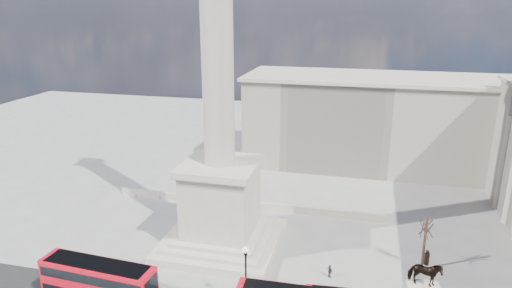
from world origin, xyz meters
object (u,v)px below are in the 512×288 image
at_px(nelsons_column, 220,146).
at_px(red_bus_a, 100,283).
at_px(pedestrian_crossing, 330,271).
at_px(victorian_lamp, 246,275).

relative_size(nelsons_column, red_bus_a, 4.17).
bearing_deg(pedestrian_crossing, victorian_lamp, 94.30).
bearing_deg(red_bus_a, victorian_lamp, 12.82).
height_order(red_bus_a, victorian_lamp, victorian_lamp).
distance_m(victorian_lamp, pedestrian_crossing, 11.50).
xyz_separation_m(red_bus_a, pedestrian_crossing, (21.70, 10.45, -1.75)).
bearing_deg(nelsons_column, victorian_lamp, -62.07).
height_order(nelsons_column, victorian_lamp, nelsons_column).
distance_m(nelsons_column, pedestrian_crossing, 18.84).
xyz_separation_m(nelsons_column, victorian_lamp, (6.45, -12.17, -8.63)).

